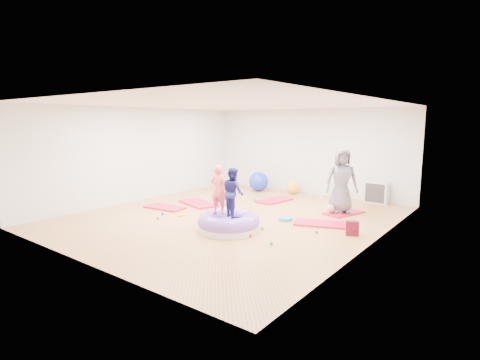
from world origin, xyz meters
The scene contains 19 objects.
room centered at (0.00, 0.00, 1.40)m, with size 7.01×8.01×2.81m.
gym_mat_front_left centered at (-2.07, -0.40, 0.02)m, with size 1.14×0.57×0.05m, color red.
gym_mat_mid_left centered at (-1.69, 0.52, 0.03)m, with size 1.29×0.65×0.05m, color red.
gym_mat_center_back centered at (-0.15, 2.21, 0.02)m, with size 1.15×0.57×0.05m, color red.
gym_mat_right centered at (2.08, 0.63, 0.02)m, with size 1.17×0.58×0.05m, color red.
gym_mat_rear_right centered at (2.11, 1.99, 0.02)m, with size 1.09×0.54×0.05m, color red.
inflatable_cushion centered at (0.70, -1.03, 0.17)m, with size 1.37×1.37×0.43m.
child_pink centered at (0.43, -1.04, 0.94)m, with size 0.40×0.26×1.09m, color #F74956.
child_navy centered at (0.85, -1.06, 0.93)m, with size 0.52×0.41×1.07m, color navy.
adult_caregiver centered at (2.04, 1.94, 0.88)m, with size 0.82×0.53×1.67m, color #53505F.
infant centered at (1.91, 1.78, 0.16)m, with size 0.39×0.40×0.23m.
ball_pit_balls centered at (0.20, -0.28, 0.03)m, with size 3.91×3.29×0.07m.
exercise_ball_blue centered at (-1.50, 3.33, 0.34)m, with size 0.67×0.67×0.67m, color #1C2FCD.
exercise_ball_orange centered at (-0.30, 3.60, 0.22)m, with size 0.45×0.45×0.45m, color yellow.
infant_play_gym centered at (1.26, 3.40, 0.37)m, with size 0.71×0.68×0.55m.
cube_shelf centered at (2.37, 3.79, 0.32)m, with size 0.64×0.32×0.64m.
balance_disc centered at (1.24, 0.48, 0.04)m, with size 0.34×0.34×0.08m, color teal.
backpack centered at (2.98, 0.29, 0.15)m, with size 0.26×0.16×0.30m, color maroon.
yellow_toy centered at (-1.11, -0.74, 0.02)m, with size 0.22×0.22×0.03m, color #EE9400.
Camera 1 is at (5.72, -7.21, 2.36)m, focal length 28.00 mm.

